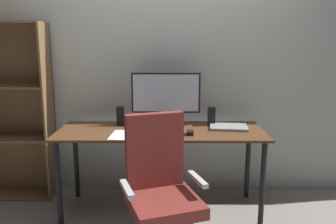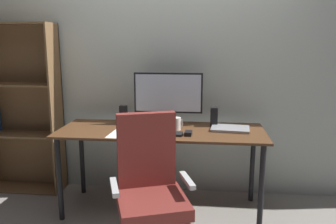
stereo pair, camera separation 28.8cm
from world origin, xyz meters
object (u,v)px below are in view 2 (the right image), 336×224
at_px(monitor, 168,95).
at_px(laptop, 230,129).
at_px(keyboard, 165,134).
at_px(bookshelf, 21,110).
at_px(speaker_left, 123,115).
at_px(office_chair, 150,197).
at_px(desk, 161,139).
at_px(coffee_mug, 176,124).
at_px(mouse, 188,133).
at_px(speaker_right, 214,117).

height_order(monitor, laptop, monitor).
bearing_deg(keyboard, bookshelf, 163.50).
relative_size(monitor, speaker_left, 3.60).
distance_m(keyboard, office_chair, 0.63).
height_order(desk, laptop, laptop).
bearing_deg(bookshelf, coffee_mug, -11.60).
bearing_deg(office_chair, desk, 71.96).
distance_m(desk, mouse, 0.30).
distance_m(desk, office_chair, 0.75).
relative_size(office_chair, bookshelf, 0.61).
distance_m(mouse, office_chair, 0.68).
distance_m(desk, keyboard, 0.19).
bearing_deg(desk, coffee_mug, 3.20).
distance_m(speaker_right, office_chair, 1.06).
bearing_deg(office_chair, laptop, 34.18).
bearing_deg(keyboard, desk, 108.10).
bearing_deg(mouse, keyboard, -174.70).
bearing_deg(monitor, desk, -102.22).
bearing_deg(coffee_mug, mouse, -54.77).
bearing_deg(keyboard, coffee_mug, 65.55).
height_order(coffee_mug, office_chair, office_chair).
bearing_deg(laptop, bookshelf, 178.26).
relative_size(coffee_mug, speaker_right, 0.63).
bearing_deg(office_chair, bookshelf, 124.98).
height_order(coffee_mug, speaker_left, speaker_left).
height_order(coffee_mug, laptop, coffee_mug).
bearing_deg(office_chair, keyboard, 67.56).
height_order(speaker_right, office_chair, office_chair).
bearing_deg(speaker_left, desk, -25.44).
height_order(desk, speaker_right, speaker_right).
xyz_separation_m(desk, mouse, (0.24, -0.15, 0.10)).
height_order(coffee_mug, speaker_right, speaker_right).
height_order(keyboard, mouse, mouse).
distance_m(keyboard, speaker_right, 0.53).
bearing_deg(laptop, speaker_right, 144.03).
distance_m(keyboard, bookshelf, 1.57).
distance_m(laptop, speaker_left, 0.97).
bearing_deg(bookshelf, speaker_left, -8.12).
xyz_separation_m(desk, keyboard, (0.05, -0.16, 0.09)).
relative_size(mouse, coffee_mug, 0.89).
relative_size(coffee_mug, speaker_left, 0.63).
bearing_deg(keyboard, mouse, 3.17).
distance_m(laptop, bookshelf, 2.05).
xyz_separation_m(keyboard, office_chair, (-0.03, -0.56, -0.29)).
xyz_separation_m(desk, speaker_right, (0.45, 0.18, 0.17)).
bearing_deg(monitor, speaker_left, -178.91).
distance_m(keyboard, coffee_mug, 0.19).
relative_size(speaker_left, speaker_right, 1.00).
height_order(keyboard, laptop, laptop).
bearing_deg(speaker_right, monitor, 178.91).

